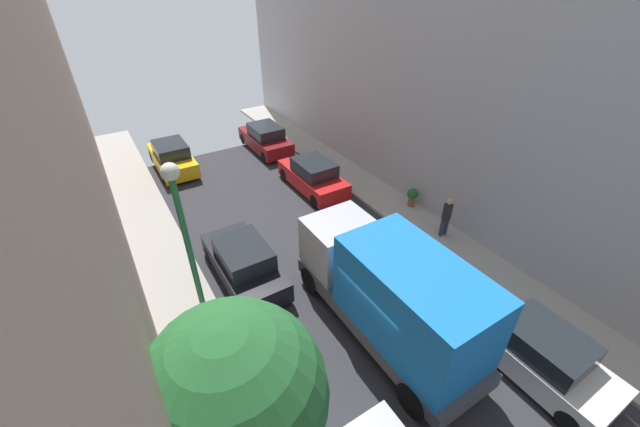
{
  "coord_description": "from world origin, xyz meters",
  "views": [
    {
      "loc": [
        -5.73,
        -5.19,
        9.61
      ],
      "look_at": [
        1.41,
        6.31,
        0.5
      ],
      "focal_mm": 21.19,
      "sensor_mm": 36.0,
      "label": 1
    }
  ],
  "objects": [
    {
      "name": "parked_car_left_4",
      "position": [
        -2.7,
        14.9,
        0.72
      ],
      "size": [
        1.78,
        4.2,
        1.57
      ],
      "color": "gold",
      "rests_on": "ground"
    },
    {
      "name": "parked_car_left_3",
      "position": [
        -2.7,
        4.78,
        0.72
      ],
      "size": [
        1.78,
        4.2,
        1.57
      ],
      "color": "black",
      "rests_on": "ground"
    },
    {
      "name": "pedestrian",
      "position": [
        5.18,
        2.75,
        1.07
      ],
      "size": [
        0.4,
        0.36,
        1.72
      ],
      "color": "#2D334C",
      "rests_on": "sidewalk_right"
    },
    {
      "name": "lamp_post",
      "position": [
        -4.6,
        3.13,
        3.87
      ],
      "size": [
        0.44,
        0.44,
        5.67
      ],
      "color": "#26723F",
      "rests_on": "sidewalk_left"
    },
    {
      "name": "delivery_truck",
      "position": [
        0.0,
        0.23,
        1.79
      ],
      "size": [
        2.26,
        6.6,
        3.38
      ],
      "color": "#4C4C51",
      "rests_on": "ground"
    },
    {
      "name": "parked_car_right_1",
      "position": [
        2.7,
        -2.84,
        0.72
      ],
      "size": [
        1.78,
        4.2,
        1.57
      ],
      "color": "white",
      "rests_on": "ground"
    },
    {
      "name": "parked_car_right_2",
      "position": [
        2.7,
        9.03,
        0.72
      ],
      "size": [
        1.78,
        4.2,
        1.57
      ],
      "color": "red",
      "rests_on": "ground"
    },
    {
      "name": "sidewalk_right",
      "position": [
        5.0,
        0.0,
        0.07
      ],
      "size": [
        2.0,
        44.0,
        0.15
      ],
      "primitive_type": "cube",
      "color": "#A8A399",
      "rests_on": "ground"
    },
    {
      "name": "sidewalk_left",
      "position": [
        -5.0,
        0.0,
        0.07
      ],
      "size": [
        2.0,
        44.0,
        0.15
      ],
      "primitive_type": "cube",
      "color": "#A8A399",
      "rests_on": "ground"
    },
    {
      "name": "parked_car_right_3",
      "position": [
        2.7,
        14.57,
        0.72
      ],
      "size": [
        1.78,
        4.2,
        1.57
      ],
      "color": "maroon",
      "rests_on": "ground"
    },
    {
      "name": "ground",
      "position": [
        0.0,
        0.0,
        0.0
      ],
      "size": [
        32.0,
        32.0,
        0.0
      ],
      "primitive_type": "plane",
      "color": "#2D2D33"
    },
    {
      "name": "potted_plant_0",
      "position": [
        -5.79,
        0.49,
        0.65
      ],
      "size": [
        0.65,
        0.65,
        0.92
      ],
      "color": "#B2A899",
      "rests_on": "sidewalk_left"
    },
    {
      "name": "street_tree_0",
      "position": [
        -5.17,
        -1.87,
        4.26
      ],
      "size": [
        2.85,
        2.85,
        5.57
      ],
      "color": "brown",
      "rests_on": "sidewalk_left"
    },
    {
      "name": "potted_plant_1",
      "position": [
        5.62,
        5.09,
        0.67
      ],
      "size": [
        0.49,
        0.49,
        0.88
      ],
      "color": "brown",
      "rests_on": "sidewalk_right"
    }
  ]
}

